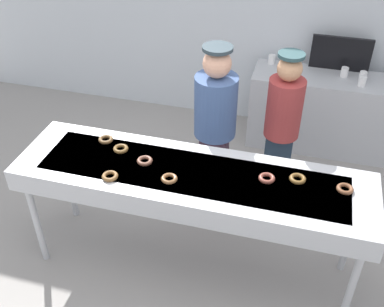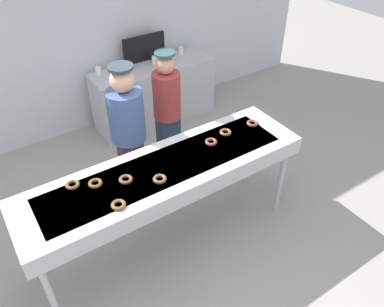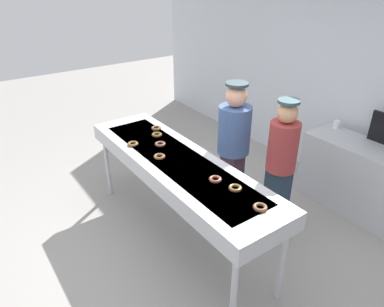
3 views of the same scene
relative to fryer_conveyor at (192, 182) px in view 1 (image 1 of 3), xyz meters
The scene contains 18 objects.
ground_plane 0.92m from the fryer_conveyor, ahead, with size 16.00×16.00×0.00m, color #9E9993.
fryer_conveyor is the anchor object (origin of this frame).
chocolate_donut_0 0.56m from the fryer_conveyor, ahead, with size 0.12×0.12×0.03m, color brown.
chocolate_donut_1 0.78m from the fryer_conveyor, ahead, with size 0.12×0.12×0.03m, color brown.
chocolate_donut_2 0.82m from the fryer_conveyor, 165.02° to the left, with size 0.12×0.12×0.03m, color brown.
chocolate_donut_3 0.63m from the fryer_conveyor, 168.93° to the left, with size 0.12×0.12×0.03m, color brown.
chocolate_donut_4 0.61m from the fryer_conveyor, 158.54° to the right, with size 0.12×0.12×0.03m, color brown.
chocolate_donut_5 1.10m from the fryer_conveyor, ahead, with size 0.12×0.12×0.03m, color brown.
chocolate_donut_6 0.21m from the fryer_conveyor, 134.99° to the right, with size 0.12×0.12×0.03m, color brown.
chocolate_donut_7 0.39m from the fryer_conveyor, behind, with size 0.12×0.12×0.03m, color brown.
worker_baker 0.77m from the fryer_conveyor, 89.80° to the left, with size 0.37×0.37×1.68m.
worker_assistant 1.10m from the fryer_conveyor, 58.76° to the left, with size 0.31×0.31×1.62m.
prep_counter 2.41m from the fryer_conveyor, 64.20° to the left, with size 1.78×0.55×0.88m, color #B7BABF.
paper_cup_0 2.38m from the fryer_conveyor, 57.69° to the left, with size 0.08×0.08×0.10m, color white.
paper_cup_1 2.32m from the fryer_conveyor, 82.55° to the left, with size 0.08×0.08×0.10m, color white.
paper_cup_2 2.49m from the fryer_conveyor, 59.04° to the left, with size 0.08×0.08×0.10m, color white.
paper_cup_3 2.45m from the fryer_conveyor, 63.42° to the left, with size 0.08×0.08×0.10m, color white.
menu_display 2.57m from the fryer_conveyor, 66.38° to the left, with size 0.64×0.04×0.37m, color black.
Camera 1 is at (0.71, -2.56, 3.13)m, focal length 42.88 mm.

